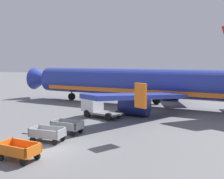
{
  "coord_description": "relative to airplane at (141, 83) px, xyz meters",
  "views": [
    {
      "loc": [
        9.58,
        -15.68,
        6.02
      ],
      "look_at": [
        0.57,
        13.46,
        2.8
      ],
      "focal_mm": 42.95,
      "sensor_mm": 36.0,
      "label": 1
    }
  ],
  "objects": [
    {
      "name": "ground_plane",
      "position": [
        -2.74,
        -19.82,
        -3.05
      ],
      "size": [
        220.0,
        220.0,
        0.0
      ],
      "primitive_type": "plane",
      "color": "slate"
    },
    {
      "name": "airplane",
      "position": [
        0.0,
        0.0,
        0.0
      ],
      "size": [
        37.53,
        30.3,
        11.34
      ],
      "color": "#28389E",
      "rests_on": "ground"
    },
    {
      "name": "baggage_cart_nearest",
      "position": [
        -3.31,
        -22.04,
        -2.45
      ],
      "size": [
        3.62,
        1.79,
        1.07
      ],
      "color": "orange",
      "rests_on": "ground"
    },
    {
      "name": "baggage_cart_second_in_row",
      "position": [
        -3.57,
        -18.22,
        -2.45
      ],
      "size": [
        3.57,
        1.49,
        1.07
      ],
      "color": "gray",
      "rests_on": "ground"
    },
    {
      "name": "baggage_cart_third_in_row",
      "position": [
        -3.26,
        -15.64,
        -2.45
      ],
      "size": [
        3.62,
        1.72,
        1.07
      ],
      "color": "gray",
      "rests_on": "ground"
    },
    {
      "name": "service_truck_beside_carts",
      "position": [
        -3.39,
        -8.41,
        -1.95
      ],
      "size": [
        4.75,
        3.22,
        2.1
      ],
      "color": "slate",
      "rests_on": "ground"
    }
  ]
}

